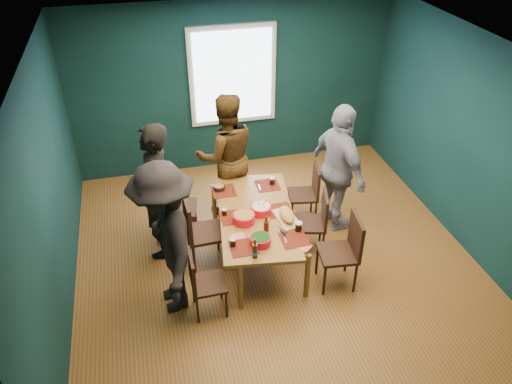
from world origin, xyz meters
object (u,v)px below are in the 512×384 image
bowl_salad (244,218)px  bowl_dumpling (261,209)px  person_far_left (156,192)px  chair_left_near (201,280)px  chair_right_far (309,190)px  chair_left_far (171,203)px  bowl_herbs (260,240)px  dining_table (257,218)px  chair_left_mid (197,228)px  cutting_board (287,215)px  chair_right_near (346,247)px  person_near_left (166,240)px  chair_right_mid (317,218)px  person_back (226,156)px  person_right (339,169)px

bowl_salad → bowl_dumpling: bowl_dumpling is taller
person_far_left → bowl_salad: size_ratio=6.76×
chair_left_near → chair_right_far: chair_right_far is taller
person_far_left → bowl_dumpling: bearing=85.2°
chair_left_far → bowl_herbs: bearing=-43.6°
dining_table → bowl_salad: (-0.19, -0.12, 0.12)m
chair_left_mid → cutting_board: chair_left_mid is taller
chair_left_far → chair_right_near: chair_left_far is taller
bowl_herbs → person_near_left: bearing=178.9°
chair_left_near → person_far_left: 1.32m
person_far_left → cutting_board: 1.63m
chair_left_mid → chair_right_near: bearing=-26.9°
person_far_left → bowl_herbs: person_far_left is taller
chair_left_far → chair_right_mid: bearing=-11.3°
bowl_salad → bowl_herbs: bowl_salad is taller
chair_left_mid → bowl_herbs: 0.89m
bowl_herbs → person_far_left: bearing=137.2°
chair_right_far → person_back: (-1.06, 0.51, 0.40)m
chair_left_mid → dining_table: bearing=-5.2°
chair_right_near → person_back: person_back is taller
chair_right_far → person_back: 1.24m
chair_left_mid → person_back: 1.28m
chair_left_far → chair_right_near: bearing=-25.7°
person_right → bowl_dumpling: bearing=95.8°
dining_table → bowl_herbs: bearing=-91.6°
chair_right_far → bowl_herbs: chair_right_far is taller
chair_left_far → person_right: (2.21, -0.25, 0.34)m
chair_left_far → person_near_left: person_near_left is taller
dining_table → cutting_board: cutting_board is taller
dining_table → chair_right_far: 1.10m
person_near_left → chair_left_mid: bearing=140.5°
person_far_left → person_back: size_ratio=1.01×
chair_right_far → person_far_left: person_far_left is taller
chair_right_far → bowl_dumpling: size_ratio=3.34×
chair_left_near → person_right: person_right is taller
chair_left_mid → chair_right_near: (1.63, -0.75, -0.02)m
bowl_herbs → cutting_board: (0.42, 0.37, -0.00)m
person_near_left → bowl_dumpling: (1.19, 0.56, -0.19)m
chair_right_mid → bowl_salad: size_ratio=3.20×
person_back → bowl_salad: bearing=85.8°
chair_left_far → chair_left_mid: size_ratio=0.99×
bowl_dumpling → cutting_board: 0.34m
person_right → bowl_salad: size_ratio=6.72×
dining_table → bowl_herbs: size_ratio=7.99×
chair_left_near → chair_right_near: chair_right_near is taller
dining_table → person_right: person_right is taller
chair_left_mid → person_far_left: (-0.43, 0.39, 0.34)m
chair_right_near → bowl_salad: bearing=157.8°
chair_right_mid → person_back: (-0.93, 1.17, 0.40)m
chair_right_mid → person_far_left: size_ratio=0.47×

